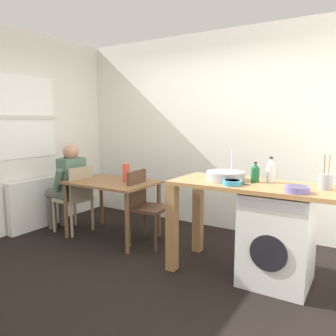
{
  "coord_description": "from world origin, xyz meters",
  "views": [
    {
      "loc": [
        1.92,
        -2.56,
        1.5
      ],
      "look_at": [
        0.07,
        0.45,
        1.0
      ],
      "focal_mm": 35.44,
      "sensor_mm": 36.0,
      "label": 1
    }
  ],
  "objects_px": {
    "chair_opposite": "(144,203)",
    "utensil_crock": "(326,181)",
    "bottle_tall_green": "(255,173)",
    "mixing_bowl": "(232,182)",
    "colander": "(297,189)",
    "chair_person_seat": "(76,196)",
    "seated_person": "(68,182)",
    "vase": "(126,172)",
    "bottle_squat_brown": "(271,171)",
    "dining_table": "(112,189)",
    "washing_machine": "(277,238)"
  },
  "relations": [
    {
      "from": "washing_machine",
      "to": "colander",
      "type": "height_order",
      "value": "colander"
    },
    {
      "from": "chair_person_seat",
      "to": "utensil_crock",
      "type": "height_order",
      "value": "utensil_crock"
    },
    {
      "from": "bottle_tall_green",
      "to": "utensil_crock",
      "type": "distance_m",
      "value": 0.62
    },
    {
      "from": "chair_person_seat",
      "to": "seated_person",
      "type": "bearing_deg",
      "value": 90.0
    },
    {
      "from": "seated_person",
      "to": "colander",
      "type": "xyz_separation_m",
      "value": [
        3.0,
        -0.26,
        0.28
      ]
    },
    {
      "from": "seated_person",
      "to": "washing_machine",
      "type": "distance_m",
      "value": 2.83
    },
    {
      "from": "bottle_squat_brown",
      "to": "colander",
      "type": "distance_m",
      "value": 0.47
    },
    {
      "from": "chair_person_seat",
      "to": "vase",
      "type": "distance_m",
      "value": 0.8
    },
    {
      "from": "bottle_squat_brown",
      "to": "bottle_tall_green",
      "type": "bearing_deg",
      "value": -154.94
    },
    {
      "from": "vase",
      "to": "bottle_squat_brown",
      "type": "bearing_deg",
      "value": -3.21
    },
    {
      "from": "chair_person_seat",
      "to": "seated_person",
      "type": "height_order",
      "value": "seated_person"
    },
    {
      "from": "colander",
      "to": "chair_person_seat",
      "type": "bearing_deg",
      "value": 175.01
    },
    {
      "from": "chair_opposite",
      "to": "seated_person",
      "type": "relative_size",
      "value": 0.75
    },
    {
      "from": "washing_machine",
      "to": "bottle_tall_green",
      "type": "bearing_deg",
      "value": 164.28
    },
    {
      "from": "colander",
      "to": "chair_opposite",
      "type": "bearing_deg",
      "value": 167.74
    },
    {
      "from": "bottle_squat_brown",
      "to": "seated_person",
      "type": "bearing_deg",
      "value": -178.03
    },
    {
      "from": "mixing_bowl",
      "to": "colander",
      "type": "distance_m",
      "value": 0.57
    },
    {
      "from": "mixing_bowl",
      "to": "colander",
      "type": "xyz_separation_m",
      "value": [
        0.57,
        -0.02,
        0.0
      ]
    },
    {
      "from": "seated_person",
      "to": "mixing_bowl",
      "type": "relative_size",
      "value": 6.87
    },
    {
      "from": "chair_person_seat",
      "to": "chair_opposite",
      "type": "relative_size",
      "value": 1.0
    },
    {
      "from": "mixing_bowl",
      "to": "vase",
      "type": "height_order",
      "value": "same"
    },
    {
      "from": "seated_person",
      "to": "bottle_tall_green",
      "type": "distance_m",
      "value": 2.59
    },
    {
      "from": "bottle_tall_green",
      "to": "mixing_bowl",
      "type": "relative_size",
      "value": 1.12
    },
    {
      "from": "bottle_tall_green",
      "to": "vase",
      "type": "distance_m",
      "value": 1.72
    },
    {
      "from": "chair_person_seat",
      "to": "washing_machine",
      "type": "bearing_deg",
      "value": -87.91
    },
    {
      "from": "chair_opposite",
      "to": "seated_person",
      "type": "bearing_deg",
      "value": -87.87
    },
    {
      "from": "vase",
      "to": "bottle_tall_green",
      "type": "bearing_deg",
      "value": -5.47
    },
    {
      "from": "dining_table",
      "to": "bottle_squat_brown",
      "type": "xyz_separation_m",
      "value": [
        1.99,
        -0.0,
        0.39
      ]
    },
    {
      "from": "washing_machine",
      "to": "utensil_crock",
      "type": "xyz_separation_m",
      "value": [
        0.37,
        0.05,
        0.56
      ]
    },
    {
      "from": "chair_opposite",
      "to": "seated_person",
      "type": "xyz_separation_m",
      "value": [
        -1.18,
        -0.14,
        0.16
      ]
    },
    {
      "from": "chair_opposite",
      "to": "mixing_bowl",
      "type": "distance_m",
      "value": 1.38
    },
    {
      "from": "chair_opposite",
      "to": "mixing_bowl",
      "type": "relative_size",
      "value": 5.15
    },
    {
      "from": "colander",
      "to": "vase",
      "type": "distance_m",
      "value": 2.2
    },
    {
      "from": "chair_person_seat",
      "to": "bottle_squat_brown",
      "type": "height_order",
      "value": "bottle_squat_brown"
    },
    {
      "from": "dining_table",
      "to": "washing_machine",
      "type": "height_order",
      "value": "washing_machine"
    },
    {
      "from": "dining_table",
      "to": "mixing_bowl",
      "type": "distance_m",
      "value": 1.79
    },
    {
      "from": "chair_opposite",
      "to": "utensil_crock",
      "type": "height_order",
      "value": "utensil_crock"
    },
    {
      "from": "chair_opposite",
      "to": "mixing_bowl",
      "type": "height_order",
      "value": "mixing_bowl"
    },
    {
      "from": "seated_person",
      "to": "vase",
      "type": "relative_size",
      "value": 5.27
    },
    {
      "from": "washing_machine",
      "to": "bottle_squat_brown",
      "type": "distance_m",
      "value": 0.63
    },
    {
      "from": "washing_machine",
      "to": "vase",
      "type": "relative_size",
      "value": 3.78
    },
    {
      "from": "dining_table",
      "to": "bottle_tall_green",
      "type": "distance_m",
      "value": 1.9
    },
    {
      "from": "seated_person",
      "to": "vase",
      "type": "xyz_separation_m",
      "value": [
        0.86,
        0.2,
        0.18
      ]
    },
    {
      "from": "mixing_bowl",
      "to": "chair_person_seat",
      "type": "bearing_deg",
      "value": 174.28
    },
    {
      "from": "chair_opposite",
      "to": "utensil_crock",
      "type": "distance_m",
      "value": 2.06
    },
    {
      "from": "mixing_bowl",
      "to": "vase",
      "type": "distance_m",
      "value": 1.64
    },
    {
      "from": "washing_machine",
      "to": "colander",
      "type": "bearing_deg",
      "value": -49.26
    },
    {
      "from": "dining_table",
      "to": "colander",
      "type": "relative_size",
      "value": 5.5
    },
    {
      "from": "washing_machine",
      "to": "mixing_bowl",
      "type": "bearing_deg",
      "value": -152.4
    },
    {
      "from": "dining_table",
      "to": "washing_machine",
      "type": "distance_m",
      "value": 2.12
    }
  ]
}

